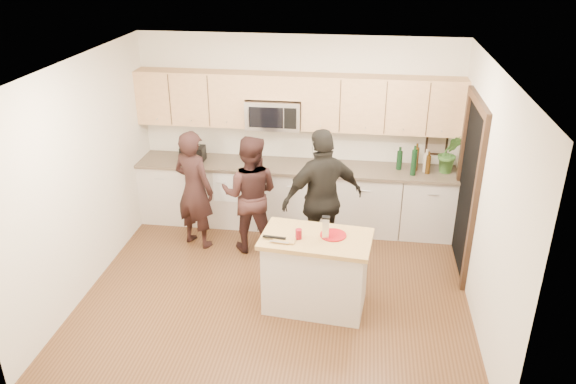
# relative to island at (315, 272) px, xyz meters

# --- Properties ---
(floor) EXTENTS (4.50, 4.50, 0.00)m
(floor) POSITION_rel_island_xyz_m (-0.48, 0.26, -0.45)
(floor) COLOR brown
(floor) RESTS_ON ground
(room_shell) EXTENTS (4.52, 4.02, 2.71)m
(room_shell) POSITION_rel_island_xyz_m (-0.48, 0.26, 1.28)
(room_shell) COLOR beige
(room_shell) RESTS_ON ground
(back_cabinetry) EXTENTS (4.50, 0.66, 0.94)m
(back_cabinetry) POSITION_rel_island_xyz_m (-0.48, 1.95, 0.02)
(back_cabinetry) COLOR beige
(back_cabinetry) RESTS_ON ground
(upper_cabinetry) EXTENTS (4.50, 0.33, 0.75)m
(upper_cabinetry) POSITION_rel_island_xyz_m (-0.45, 2.09, 1.39)
(upper_cabinetry) COLOR tan
(upper_cabinetry) RESTS_ON ground
(microwave) EXTENTS (0.76, 0.41, 0.40)m
(microwave) POSITION_rel_island_xyz_m (-0.79, 2.05, 1.20)
(microwave) COLOR silver
(microwave) RESTS_ON ground
(doorway) EXTENTS (0.06, 1.25, 2.20)m
(doorway) POSITION_rel_island_xyz_m (1.75, 1.16, 0.70)
(doorway) COLOR black
(doorway) RESTS_ON ground
(framed_picture) EXTENTS (0.30, 0.03, 0.38)m
(framed_picture) POSITION_rel_island_xyz_m (1.47, 2.24, 0.83)
(framed_picture) COLOR black
(framed_picture) RESTS_ON ground
(dish_towel) EXTENTS (0.34, 0.60, 0.48)m
(dish_towel) POSITION_rel_island_xyz_m (-1.43, 1.76, 0.35)
(dish_towel) COLOR white
(dish_towel) RESTS_ON ground
(island) EXTENTS (1.26, 0.81, 0.90)m
(island) POSITION_rel_island_xyz_m (0.00, 0.00, 0.00)
(island) COLOR beige
(island) RESTS_ON ground
(red_plate) EXTENTS (0.29, 0.29, 0.02)m
(red_plate) POSITION_rel_island_xyz_m (0.18, 0.05, 0.45)
(red_plate) COLOR maroon
(red_plate) RESTS_ON island
(box_grater) EXTENTS (0.09, 0.07, 0.25)m
(box_grater) POSITION_rel_island_xyz_m (0.10, -0.01, 0.59)
(box_grater) COLOR silver
(box_grater) RESTS_ON red_plate
(drink_glass) EXTENTS (0.07, 0.07, 0.11)m
(drink_glass) POSITION_rel_island_xyz_m (-0.19, -0.06, 0.50)
(drink_glass) COLOR maroon
(drink_glass) RESTS_ON island
(cutting_board) EXTENTS (0.25, 0.19, 0.02)m
(cutting_board) POSITION_rel_island_xyz_m (-0.33, -0.11, 0.45)
(cutting_board) COLOR tan
(cutting_board) RESTS_ON island
(tongs) EXTENTS (0.26, 0.06, 0.02)m
(tongs) POSITION_rel_island_xyz_m (-0.45, -0.12, 0.47)
(tongs) COLOR black
(tongs) RESTS_ON cutting_board
(knife) EXTENTS (0.21, 0.04, 0.01)m
(knife) POSITION_rel_island_xyz_m (-0.38, -0.20, 0.47)
(knife) COLOR silver
(knife) RESTS_ON cutting_board
(toaster) EXTENTS (0.33, 0.23, 0.22)m
(toaster) POSITION_rel_island_xyz_m (-1.96, 1.93, 0.59)
(toaster) COLOR black
(toaster) RESTS_ON back_cabinetry
(bottle_cluster) EXTENTS (0.45, 0.26, 0.41)m
(bottle_cluster) POSITION_rel_island_xyz_m (1.18, 1.93, 0.66)
(bottle_cluster) COLOR black
(bottle_cluster) RESTS_ON back_cabinetry
(orchid) EXTENTS (0.33, 0.27, 0.55)m
(orchid) POSITION_rel_island_xyz_m (1.62, 1.98, 0.76)
(orchid) COLOR #386628
(orchid) RESTS_ON back_cabinetry
(woman_left) EXTENTS (0.70, 0.60, 1.64)m
(woman_left) POSITION_rel_island_xyz_m (-1.74, 1.20, 0.36)
(woman_left) COLOR black
(woman_left) RESTS_ON ground
(woman_center) EXTENTS (0.78, 0.61, 1.61)m
(woman_center) POSITION_rel_island_xyz_m (-0.98, 1.19, 0.35)
(woman_center) COLOR black
(woman_center) RESTS_ON ground
(woman_right) EXTENTS (1.15, 0.90, 1.82)m
(woman_right) POSITION_rel_island_xyz_m (-0.01, 0.95, 0.46)
(woman_right) COLOR black
(woman_right) RESTS_ON ground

